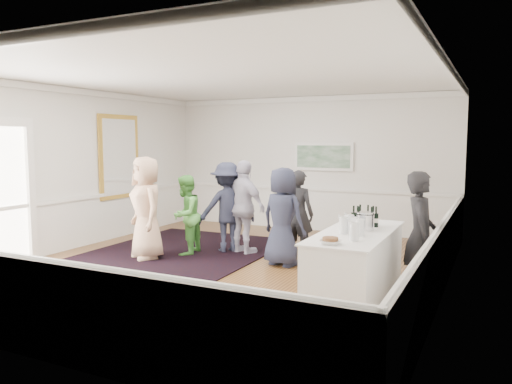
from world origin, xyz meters
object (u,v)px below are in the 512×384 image
at_px(serving_table, 356,265).
at_px(guest_lilac, 244,207).
at_px(guest_dark_a, 227,207).
at_px(ice_bucket, 365,222).
at_px(guest_green, 185,215).
at_px(nut_bowl, 330,241).
at_px(guest_dark_b, 298,214).
at_px(guest_navy, 283,217).
at_px(bartender, 420,235).
at_px(guest_tan, 147,208).

relative_size(serving_table, guest_lilac, 1.29).
distance_m(guest_dark_a, ice_bucket, 3.48).
height_order(guest_green, nut_bowl, guest_green).
distance_m(guest_dark_b, ice_bucket, 2.43).
relative_size(serving_table, guest_navy, 1.36).
relative_size(bartender, guest_tan, 0.93).
xyz_separation_m(guest_lilac, nut_bowl, (2.56, -2.71, 0.08)).
relative_size(guest_dark_a, ice_bucket, 6.71).
bearing_deg(guest_navy, guest_tan, 27.91).
relative_size(bartender, guest_green, 1.16).
distance_m(guest_tan, guest_green, 0.77).
relative_size(guest_green, guest_navy, 0.89).
xyz_separation_m(guest_tan, ice_bucket, (4.12, -0.46, 0.12)).
xyz_separation_m(guest_tan, nut_bowl, (3.97, -1.56, 0.04)).
height_order(bartender, guest_dark_b, bartender).
height_order(guest_navy, ice_bucket, guest_navy).
bearing_deg(serving_table, guest_tan, 171.17).
bearing_deg(nut_bowl, guest_tan, 158.51).
bearing_deg(guest_dark_b, nut_bowl, 123.71).
bearing_deg(guest_dark_b, guest_lilac, 14.49).
distance_m(guest_green, nut_bowl, 4.14).
bearing_deg(serving_table, guest_green, 161.19).
distance_m(serving_table, guest_dark_b, 2.52).
bearing_deg(guest_green, serving_table, 64.07).
distance_m(guest_tan, guest_dark_a, 1.55).
bearing_deg(ice_bucket, guest_green, 163.99).
bearing_deg(guest_dark_b, guest_navy, 92.98).
bearing_deg(guest_tan, guest_dark_b, 60.65).
relative_size(guest_tan, guest_lilac, 1.05).
bearing_deg(bartender, ice_bucket, 102.98).
distance_m(guest_green, guest_dark_b, 2.13).
height_order(guest_tan, nut_bowl, guest_tan).
xyz_separation_m(guest_dark_b, nut_bowl, (1.52, -2.87, 0.16)).
relative_size(guest_green, guest_dark_b, 0.93).
xyz_separation_m(serving_table, ice_bucket, (0.07, 0.17, 0.58)).
xyz_separation_m(guest_green, guest_dark_b, (2.01, 0.70, 0.06)).
bearing_deg(guest_dark_a, bartender, 116.41).
height_order(serving_table, guest_dark_b, guest_dark_b).
distance_m(serving_table, guest_green, 3.82).
height_order(serving_table, bartender, bartender).
height_order(guest_dark_a, nut_bowl, guest_dark_a).
relative_size(guest_navy, nut_bowl, 6.75).
distance_m(bartender, guest_dark_a, 3.99).
distance_m(guest_lilac, guest_dark_a, 0.38).
height_order(guest_dark_a, guest_dark_b, guest_dark_a).
bearing_deg(guest_lilac, guest_navy, 173.65).
bearing_deg(guest_green, guest_lilac, 112.11).
bearing_deg(nut_bowl, guest_dark_b, 117.89).
relative_size(guest_navy, ice_bucket, 6.57).
relative_size(guest_green, guest_dark_a, 0.87).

